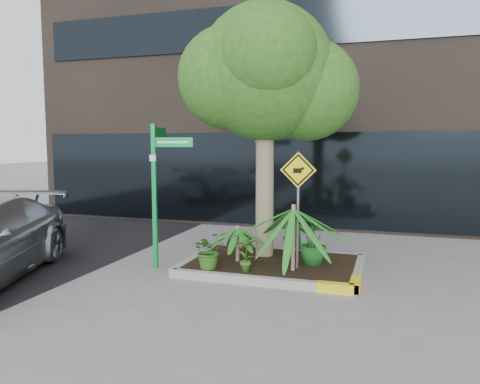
% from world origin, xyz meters
% --- Properties ---
extents(ground, '(80.00, 80.00, 0.00)m').
position_xyz_m(ground, '(0.00, 0.00, 0.00)').
color(ground, gray).
rests_on(ground, ground).
extents(planter, '(3.35, 2.36, 0.15)m').
position_xyz_m(planter, '(0.23, 0.27, 0.10)').
color(planter, '#9E9E99').
rests_on(planter, ground).
extents(tree, '(3.46, 3.07, 5.19)m').
position_xyz_m(tree, '(-0.10, 0.77, 3.79)').
color(tree, gray).
rests_on(tree, ground).
extents(palm_front, '(1.33, 1.33, 1.48)m').
position_xyz_m(palm_front, '(0.69, -0.21, 1.26)').
color(palm_front, gray).
rests_on(palm_front, ground).
extents(palm_left, '(0.77, 0.77, 0.85)m').
position_xyz_m(palm_left, '(-0.46, 0.12, 0.78)').
color(palm_left, gray).
rests_on(palm_left, ground).
extents(palm_back, '(0.86, 0.86, 0.96)m').
position_xyz_m(palm_back, '(0.29, 1.20, 0.86)').
color(palm_back, gray).
rests_on(palm_back, ground).
extents(shrub_a, '(0.85, 0.85, 0.68)m').
position_xyz_m(shrub_a, '(-0.79, -0.55, 0.49)').
color(shrub_a, '#2A5D1A').
rests_on(shrub_a, planter).
extents(shrub_b, '(0.63, 0.63, 0.88)m').
position_xyz_m(shrub_b, '(0.96, 0.32, 0.59)').
color(shrub_b, '#1C5E1F').
rests_on(shrub_b, planter).
extents(shrub_c, '(0.48, 0.48, 0.65)m').
position_xyz_m(shrub_c, '(-0.09, -0.54, 0.47)').
color(shrub_c, '#336A20').
rests_on(shrub_c, planter).
extents(shrub_d, '(0.53, 0.53, 0.71)m').
position_xyz_m(shrub_d, '(0.38, 1.12, 0.50)').
color(shrub_d, '#2D641D').
rests_on(shrub_d, planter).
extents(street_sign_post, '(0.90, 0.81, 2.78)m').
position_xyz_m(street_sign_post, '(-1.96, -0.24, 1.72)').
color(street_sign_post, '#0D903A').
rests_on(street_sign_post, ground).
extents(cattle_sign, '(0.65, 0.09, 2.11)m').
position_xyz_m(cattle_sign, '(0.73, -0.05, 1.58)').
color(cattle_sign, slate).
rests_on(cattle_sign, ground).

